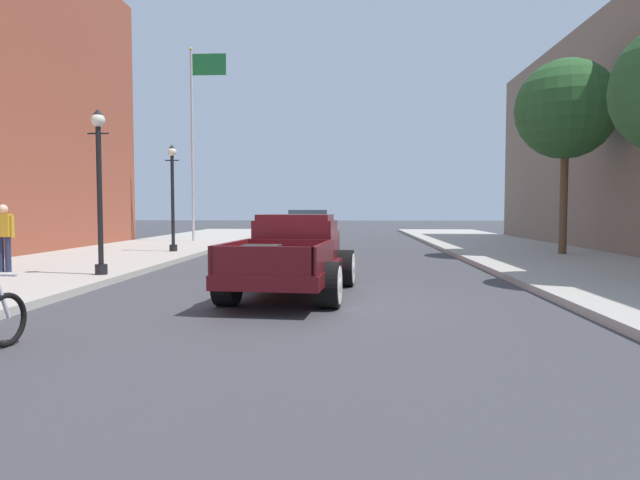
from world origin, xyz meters
name	(u,v)px	position (x,y,z in m)	size (l,w,h in m)	color
ground_plane	(305,301)	(0.00, 0.00, 0.00)	(140.00, 140.00, 0.00)	#3D3D42
hotrod_truck_maroon	(295,256)	(-0.28, 1.00, 0.75)	(2.48, 5.04, 1.58)	#510F14
car_background_tan	(309,231)	(-0.87, 12.76, 0.77)	(1.97, 4.35, 1.65)	tan
pedestrian_sidewalk_left	(4,234)	(-7.62, 3.05, 1.09)	(0.53, 0.22, 1.65)	#232847
street_lamp_near	(99,179)	(-5.02, 2.65, 2.39)	(0.50, 0.32, 3.85)	black
street_lamp_far	(173,190)	(-5.59, 9.75, 2.39)	(0.50, 0.32, 3.85)	black
flagpole	(197,123)	(-6.45, 16.17, 5.77)	(1.74, 0.16, 9.16)	#B2B2B7
street_tree_second	(566,110)	(8.13, 9.35, 5.05)	(3.35, 3.35, 6.59)	brown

